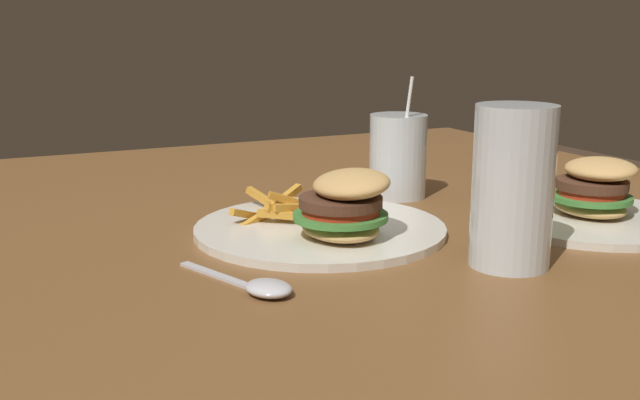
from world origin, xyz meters
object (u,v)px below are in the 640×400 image
object	(u,v)px
spoon	(263,287)
meal_plate_far	(591,205)
juice_glass	(398,160)
beer_glass	(512,191)
meal_plate_near	(328,218)

from	to	relation	value
spoon	meal_plate_far	size ratio (longest dim) A/B	0.59
spoon	juice_glass	bearing A→B (deg)	111.12
spoon	meal_plate_far	xyz separation A→B (m)	(-0.06, 0.49, 0.02)
beer_glass	meal_plate_far	world-z (taller)	beer_glass
spoon	beer_glass	bearing A→B (deg)	62.06
meal_plate_near	meal_plate_far	world-z (taller)	meal_plate_near
beer_glass	meal_plate_far	xyz separation A→B (m)	(-0.10, 0.21, -0.06)
juice_glass	spoon	distance (m)	0.45
beer_glass	juice_glass	world-z (taller)	juice_glass
juice_glass	spoon	world-z (taller)	juice_glass
spoon	meal_plate_far	bearing A→B (deg)	76.38
meal_plate_near	juice_glass	distance (m)	0.25
meal_plate_near	spoon	size ratio (longest dim) A/B	1.97
juice_glass	meal_plate_far	xyz separation A→B (m)	(0.24, 0.15, -0.03)
beer_glass	juice_glass	xyz separation A→B (m)	(-0.33, 0.06, -0.03)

